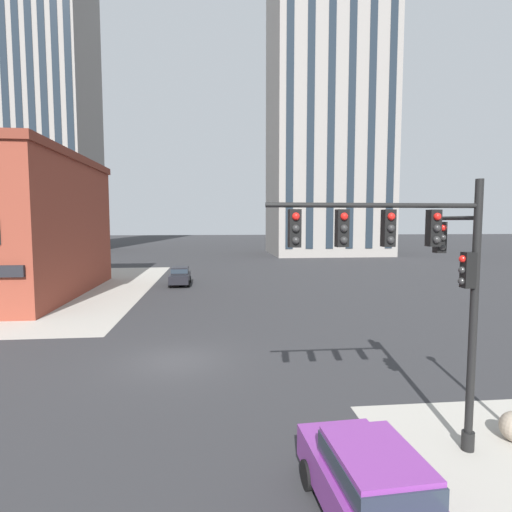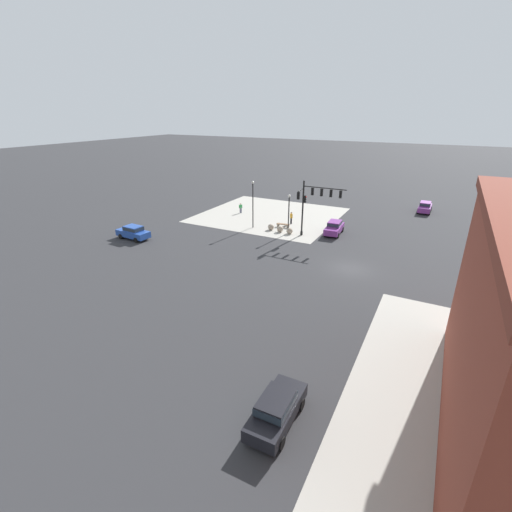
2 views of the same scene
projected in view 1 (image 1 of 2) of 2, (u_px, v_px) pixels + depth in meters
The scene contains 6 objects.
ground_plane at pixel (175, 361), 17.49m from camera, with size 320.00×320.00×0.00m, color #2D2D30.
traffic_signal_main at pixel (423, 269), 10.30m from camera, with size 5.48×2.09×6.99m.
car_main_northbound_near at pixel (372, 486), 7.80m from camera, with size 2.09×4.50×1.68m.
car_main_northbound_far at pixel (180, 275), 38.21m from camera, with size 1.93×4.42×1.68m.
residential_tower_skyline_right at pixel (328, 39), 71.94m from camera, with size 20.31×17.19×75.54m.
residential_tower_skyline_left at pixel (44, 59), 79.19m from camera, with size 17.44×18.23×74.39m.
Camera 1 is at (1.70, -17.31, 5.95)m, focal length 28.76 mm.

